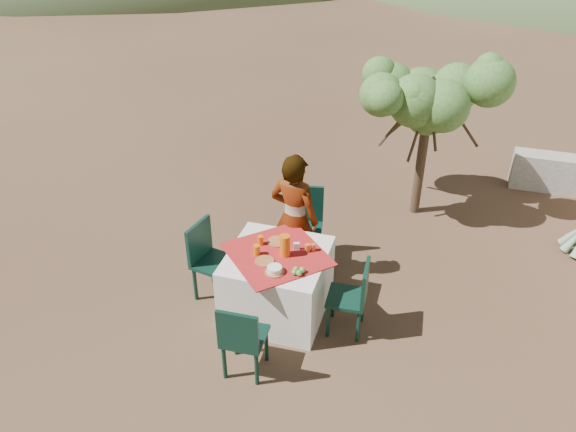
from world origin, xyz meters
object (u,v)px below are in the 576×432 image
Objects in this scene: chair_far at (304,222)px; chair_left at (209,257)px; chair_right at (354,295)px; shrub_tree at (434,105)px; person at (294,219)px; juice_pitcher at (285,245)px; chair_near at (242,338)px; table at (277,282)px.

chair_left is at bearing -141.00° from chair_far.
shrub_tree reaches higher than chair_right.
shrub_tree is at bearing 167.58° from chair_right.
chair_far is 1.36m from chair_right.
juice_pitcher is (0.09, -0.65, 0.08)m from person.
chair_far is 1.06m from juice_pitcher.
chair_near is at bearing -110.07° from shrub_tree.
chair_left is 3.49m from shrub_tree.
chair_left is at bearing -129.29° from shrub_tree.
juice_pitcher is (0.07, -1.00, 0.34)m from chair_far.
chair_right is at bearing -62.12° from chair_far.
juice_pitcher is (-1.20, -2.62, -0.70)m from shrub_tree.
juice_pitcher reaches higher than table.
chair_left is 0.98m from juice_pitcher.
person is at bearing -102.59° from chair_far.
person is 6.69× the size of juice_pitcher.
chair_right is 2.95m from shrub_tree.
chair_far is 4.07× the size of juice_pitcher.
shrub_tree is (2.10, 2.57, 1.07)m from chair_left.
chair_right is (0.87, 0.91, -0.01)m from chair_near.
table is at bearing -97.90° from chair_right.
shrub_tree reaches higher than chair_near.
chair_left reaches higher than table.
chair_left is (-0.82, 0.05, 0.13)m from table.
chair_far is 2.31m from shrub_tree.
chair_far is at bearing -30.51° from chair_left.
chair_right is 1.16m from person.
juice_pitcher is at bearing -95.76° from chair_far.
chair_left reaches higher than chair_right.
table is at bearing -93.94° from chair_near.
shrub_tree is at bearing -112.07° from person.
juice_pitcher is at bearing -98.72° from chair_right.
chair_near is 1.26m from chair_right.
person is (-0.00, 0.65, 0.42)m from table.
chair_near is (-0.04, -1.98, -0.07)m from chair_far.
person is (-0.02, -0.35, 0.26)m from chair_far.
shrub_tree reaches higher than chair_left.
chair_right reaches higher than table.
chair_left is 1.67m from chair_right.
shrub_tree reaches higher than chair_far.
table is 1.02m from chair_far.
chair_far is 0.49× the size of shrub_tree.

